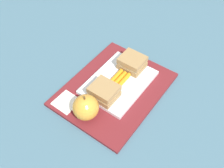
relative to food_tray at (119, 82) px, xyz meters
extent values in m
plane|color=#42667A|center=(0.03, 0.00, -0.02)|extent=(2.40, 2.40, 0.00)
cube|color=maroon|center=(0.03, 0.00, -0.01)|extent=(0.36, 0.28, 0.01)
cube|color=white|center=(0.00, 0.00, 0.00)|extent=(0.23, 0.17, 0.01)
cube|color=#9E7A4C|center=(-0.08, 0.00, 0.01)|extent=(0.07, 0.08, 0.02)
cube|color=beige|center=(-0.08, 0.00, 0.03)|extent=(0.07, 0.07, 0.01)
cube|color=#9E7A4C|center=(-0.08, 0.00, 0.04)|extent=(0.07, 0.08, 0.02)
cube|color=#9E7A4C|center=(0.08, 0.00, 0.01)|extent=(0.07, 0.08, 0.02)
cube|color=beige|center=(0.08, 0.00, 0.03)|extent=(0.07, 0.07, 0.01)
cube|color=#9E7A4C|center=(0.08, 0.00, 0.04)|extent=(0.07, 0.08, 0.02)
cylinder|color=orange|center=(0.00, -0.02, 0.01)|extent=(0.08, 0.01, 0.02)
cylinder|color=orange|center=(0.00, 0.00, 0.01)|extent=(0.08, 0.01, 0.01)
cylinder|color=orange|center=(0.00, 0.02, 0.01)|extent=(0.08, 0.01, 0.02)
sphere|color=gold|center=(0.16, -0.01, 0.03)|extent=(0.08, 0.08, 0.08)
cylinder|color=brown|center=(0.16, -0.01, 0.08)|extent=(0.01, 0.01, 0.01)
cube|color=white|center=(0.16, -0.09, 0.00)|extent=(0.07, 0.07, 0.00)
camera|label=1|loc=(0.48, 0.32, 0.67)|focal=43.15mm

